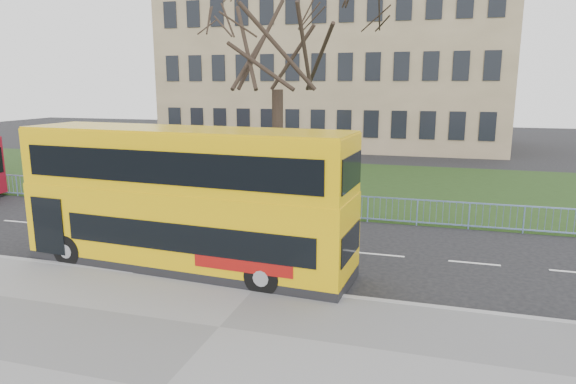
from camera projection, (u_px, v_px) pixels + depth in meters
name	position (u px, v px, depth m)	size (l,w,h in m)	color
ground	(274.00, 271.00, 15.85)	(120.00, 120.00, 0.00)	black
kerb	(257.00, 288.00, 14.38)	(80.00, 0.20, 0.14)	gray
grass_verge	(351.00, 184.00, 29.26)	(80.00, 15.40, 0.08)	#1D3212
guard_railing	(321.00, 206.00, 21.93)	(40.00, 0.12, 1.10)	#6782B8
bare_tree	(277.00, 68.00, 24.73)	(8.87, 8.87, 12.68)	black
civic_building	(336.00, 70.00, 48.64)	(30.00, 15.00, 14.00)	#7E6E50
yellow_bus	(185.00, 196.00, 15.61)	(10.44, 3.14, 4.32)	#DEAE09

